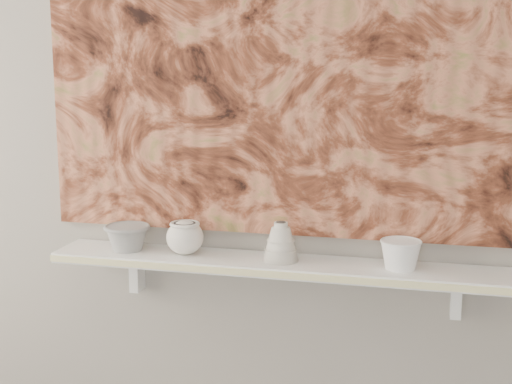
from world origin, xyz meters
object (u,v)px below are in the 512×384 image
(painting, at_px, (291,47))
(bell_vessel, at_px, (281,241))
(shelf, at_px, (284,266))
(bowl_grey, at_px, (127,237))
(cup_cream, at_px, (185,237))
(bowl_white, at_px, (401,254))

(painting, bearing_deg, bell_vessel, -96.65)
(shelf, distance_m, bell_vessel, 0.07)
(bowl_grey, xyz_separation_m, cup_cream, (0.19, 0.00, 0.01))
(bowl_grey, xyz_separation_m, bell_vessel, (0.48, 0.00, 0.02))
(bell_vessel, bearing_deg, bowl_white, 0.00)
(shelf, xyz_separation_m, bowl_grey, (-0.49, 0.00, 0.06))
(bell_vessel, bearing_deg, painting, 83.35)
(shelf, distance_m, painting, 0.63)
(bowl_grey, bearing_deg, bell_vessel, 0.00)
(bowl_grey, relative_size, cup_cream, 1.26)
(painting, xyz_separation_m, bowl_white, (0.33, -0.08, -0.57))
(shelf, relative_size, bell_vessel, 12.18)
(bowl_grey, bearing_deg, painting, 9.34)
(bowl_grey, distance_m, bowl_white, 0.82)
(painting, distance_m, cup_cream, 0.64)
(bowl_grey, bearing_deg, shelf, 0.00)
(painting, height_order, bowl_grey, painting)
(shelf, bearing_deg, bowl_grey, 180.00)
(cup_cream, height_order, bell_vessel, bell_vessel)
(bowl_white, bearing_deg, bell_vessel, 180.00)
(painting, xyz_separation_m, bowl_grey, (-0.49, -0.08, -0.57))
(shelf, relative_size, bowl_grey, 9.93)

